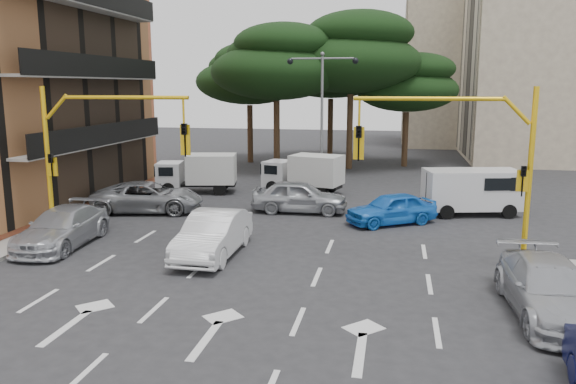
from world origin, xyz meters
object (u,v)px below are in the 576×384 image
van_white (472,192)px  signal_mast_left (90,144)px  box_truck_a (198,174)px  car_silver_cross_b (300,196)px  box_truck_b (303,174)px  car_silver_wagon (62,227)px  car_blue_compact (391,209)px  signal_mast_right (473,152)px  car_white_hatch (213,235)px  street_lamp_center (322,96)px  car_silver_parked (550,289)px  car_silver_cross_a (148,197)px

van_white → signal_mast_left: bearing=-74.1°
box_truck_a → car_silver_cross_b: bearing=-131.5°
box_truck_a → box_truck_b: (5.92, 0.96, 0.01)m
car_silver_wagon → box_truck_b: box_truck_b is taller
car_silver_cross_b → car_blue_compact: bearing=-110.5°
signal_mast_right → box_truck_b: (-7.54, 11.88, -2.77)m
box_truck_b → car_silver_wagon: bearing=164.1°
car_white_hatch → car_blue_compact: size_ratio=1.18×
car_white_hatch → box_truck_b: 12.40m
street_lamp_center → car_silver_wagon: size_ratio=1.57×
car_white_hatch → car_silver_wagon: car_white_hatch is taller
car_silver_parked → van_white: 12.05m
van_white → box_truck_b: bearing=-126.2°
signal_mast_right → box_truck_a: size_ratio=1.34×
car_silver_cross_b → van_white: (8.05, 1.10, 0.31)m
car_silver_parked → signal_mast_left: bearing=163.0°
van_white → signal_mast_right: bearing=-21.0°
car_silver_cross_a → box_truck_a: (0.66, 5.14, 0.37)m
box_truck_a → street_lamp_center: bearing=-76.2°
signal_mast_left → box_truck_b: size_ratio=1.33×
street_lamp_center → van_white: bearing=-36.3°
car_blue_compact → box_truck_a: 12.16m
car_blue_compact → box_truck_b: (-4.98, 6.31, 0.42)m
box_truck_a → car_blue_compact: bearing=-127.2°
signal_mast_right → van_white: (1.12, 8.18, -2.80)m
car_blue_compact → car_silver_cross_b: bearing=-141.4°
car_silver_wagon → car_silver_cross_b: size_ratio=1.09×
signal_mast_right → box_truck_a: 17.56m
signal_mast_left → car_silver_parked: signal_mast_left is taller
car_silver_cross_a → car_silver_wagon: bearing=162.7°
box_truck_a → box_truck_b: bearing=-91.9°
car_white_hatch → car_silver_wagon: 6.04m
car_silver_cross_b → box_truck_b: 4.85m
signal_mast_left → car_silver_cross_b: bearing=46.7°
car_blue_compact → box_truck_a: (-10.91, 5.36, 0.41)m
signal_mast_right → car_silver_wagon: signal_mast_right is taller
signal_mast_right → street_lamp_center: size_ratio=0.77×
car_silver_cross_b → box_truck_a: bearing=58.3°
box_truck_a → car_silver_parked: bearing=-145.4°
car_silver_cross_b → van_white: size_ratio=1.05×
car_white_hatch → street_lamp_center: bearing=82.6°
signal_mast_right → signal_mast_left: size_ratio=1.00×
signal_mast_left → car_silver_cross_a: bearing=95.1°
car_silver_cross_a → car_silver_cross_b: 7.32m
street_lamp_center → car_silver_wagon: 17.07m
car_silver_cross_a → car_white_hatch: bearing=-150.3°
signal_mast_right → box_truck_b: 14.34m
street_lamp_center → car_white_hatch: size_ratio=1.62×
car_silver_wagon → car_silver_cross_a: 6.14m
car_silver_cross_b → van_white: van_white is taller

